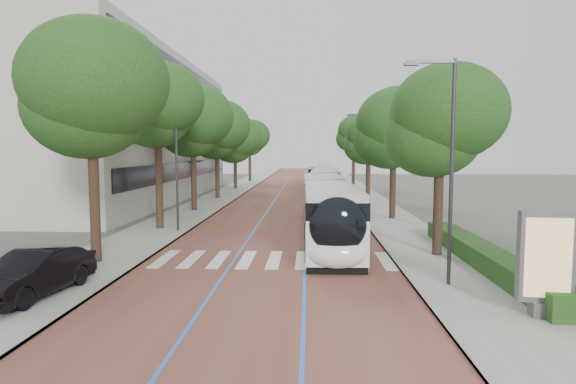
{
  "coord_description": "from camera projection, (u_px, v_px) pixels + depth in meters",
  "views": [
    {
      "loc": [
        1.74,
        -20.25,
        4.95
      ],
      "look_at": [
        0.48,
        8.89,
        2.4
      ],
      "focal_mm": 30.0,
      "sensor_mm": 36.0,
      "label": 1
    }
  ],
  "objects": [
    {
      "name": "ground",
      "position": [
        268.0,
        265.0,
        20.66
      ],
      "size": [
        160.0,
        160.0,
        0.0
      ],
      "primitive_type": "plane",
      "color": "#51544C",
      "rests_on": "ground"
    },
    {
      "name": "road",
      "position": [
        295.0,
        189.0,
        60.47
      ],
      "size": [
        11.0,
        140.0,
        0.02
      ],
      "primitive_type": "cube",
      "color": "brown",
      "rests_on": "ground"
    },
    {
      "name": "sidewalk_left",
      "position": [
        236.0,
        189.0,
        60.79
      ],
      "size": [
        4.0,
        140.0,
        0.12
      ],
      "primitive_type": "cube",
      "color": "gray",
      "rests_on": "ground"
    },
    {
      "name": "sidewalk_right",
      "position": [
        355.0,
        189.0,
        60.14
      ],
      "size": [
        4.0,
        140.0,
        0.12
      ],
      "primitive_type": "cube",
      "color": "gray",
      "rests_on": "ground"
    },
    {
      "name": "kerb_left",
      "position": [
        250.0,
        189.0,
        60.7
      ],
      "size": [
        0.2,
        140.0,
        0.14
      ],
      "primitive_type": "cube",
      "color": "gray",
      "rests_on": "ground"
    },
    {
      "name": "kerb_right",
      "position": [
        339.0,
        189.0,
        60.23
      ],
      "size": [
        0.2,
        140.0,
        0.14
      ],
      "primitive_type": "cube",
      "color": "gray",
      "rests_on": "ground"
    },
    {
      "name": "zebra_crossing",
      "position": [
        274.0,
        260.0,
        21.64
      ],
      "size": [
        10.55,
        3.6,
        0.01
      ],
      "color": "silver",
      "rests_on": "ground"
    },
    {
      "name": "lane_line_left",
      "position": [
        282.0,
        189.0,
        60.54
      ],
      "size": [
        0.12,
        126.0,
        0.01
      ],
      "primitive_type": "cube",
      "color": "blue",
      "rests_on": "road"
    },
    {
      "name": "lane_line_right",
      "position": [
        307.0,
        189.0,
        60.4
      ],
      "size": [
        0.12,
        126.0,
        0.01
      ],
      "primitive_type": "cube",
      "color": "blue",
      "rests_on": "road"
    },
    {
      "name": "office_building",
      "position": [
        100.0,
        130.0,
        48.75
      ],
      "size": [
        18.11,
        40.0,
        14.0
      ],
      "color": "#9A968E",
      "rests_on": "ground"
    },
    {
      "name": "hedge",
      "position": [
        483.0,
        256.0,
        20.22
      ],
      "size": [
        1.2,
        14.0,
        0.8
      ],
      "primitive_type": "cube",
      "color": "#1E4317",
      "rests_on": "sidewalk_right"
    },
    {
      "name": "streetlight_near",
      "position": [
        447.0,
        154.0,
        16.97
      ],
      "size": [
        1.82,
        0.2,
        8.0
      ],
      "color": "#2E2F31",
      "rests_on": "sidewalk_right"
    },
    {
      "name": "streetlight_far",
      "position": [
        365.0,
        152.0,
        41.85
      ],
      "size": [
        1.82,
        0.2,
        8.0
      ],
      "color": "#2E2F31",
      "rests_on": "sidewalk_right"
    },
    {
      "name": "lamp_post_left",
      "position": [
        177.0,
        164.0,
        28.52
      ],
      "size": [
        0.14,
        0.14,
        8.0
      ],
      "primitive_type": "cylinder",
      "color": "#2E2F31",
      "rests_on": "sidewalk_left"
    },
    {
      "name": "trees_left",
      "position": [
        212.0,
        131.0,
        45.98
      ],
      "size": [
        6.23,
        60.99,
        9.85
      ],
      "color": "black",
      "rests_on": "ground"
    },
    {
      "name": "trees_right",
      "position": [
        381.0,
        135.0,
        39.87
      ],
      "size": [
        5.94,
        47.03,
        9.0
      ],
      "color": "black",
      "rests_on": "ground"
    },
    {
      "name": "lead_bus",
      "position": [
        327.0,
        209.0,
        27.21
      ],
      "size": [
        2.77,
        18.43,
        3.2
      ],
      "rotation": [
        0.0,
        0.0,
        0.01
      ],
      "color": "black",
      "rests_on": "ground"
    },
    {
      "name": "bus_queued_0",
      "position": [
        326.0,
        187.0,
        43.71
      ],
      "size": [
        3.12,
        12.51,
        3.2
      ],
      "rotation": [
        0.0,
        0.0,
        -0.05
      ],
      "color": "white",
      "rests_on": "ground"
    },
    {
      "name": "bus_queued_1",
      "position": [
        319.0,
        178.0,
        56.79
      ],
      "size": [
        2.69,
        12.43,
        3.2
      ],
      "rotation": [
        0.0,
        0.0,
        -0.01
      ],
      "color": "white",
      "rests_on": "ground"
    },
    {
      "name": "bus_queued_2",
      "position": [
        318.0,
        173.0,
        69.92
      ],
      "size": [
        2.6,
        12.41,
        3.2
      ],
      "rotation": [
        0.0,
        0.0,
        -0.01
      ],
      "color": "white",
      "rests_on": "ground"
    },
    {
      "name": "ad_panel",
      "position": [
        545.0,
        262.0,
        13.84
      ],
      "size": [
        1.53,
        0.65,
        3.09
      ],
      "rotation": [
        0.0,
        0.0,
        -0.12
      ],
      "color": "#59595B",
      "rests_on": "sidewalk_right"
    },
    {
      "name": "parked_car",
      "position": [
        34.0,
        273.0,
        15.89
      ],
      "size": [
        2.3,
        4.88,
        1.55
      ],
      "primitive_type": "imported",
      "rotation": [
        0.0,
        0.0,
        -0.15
      ],
      "color": "black",
      "rests_on": "sidewalk_left"
    }
  ]
}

